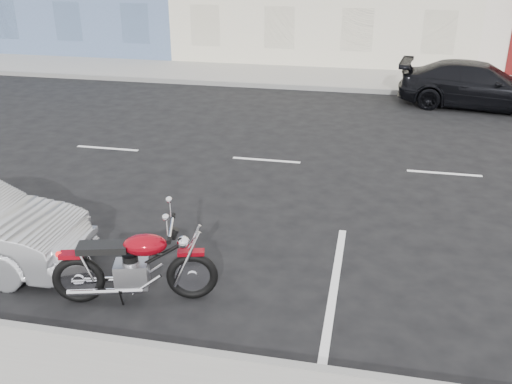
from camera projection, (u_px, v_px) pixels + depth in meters
ground at (353, 167)px, 12.94m from camera, size 120.00×120.00×0.00m
sidewalk_far at (233, 74)px, 21.64m from camera, size 80.00×3.40×0.15m
curb_far at (221, 84)px, 20.12m from camera, size 80.00×0.12×0.16m
motorcycle at (194, 266)px, 7.97m from camera, size 2.26×0.95×1.16m
car_far at (478, 85)px, 17.31m from camera, size 4.90×2.51×1.36m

